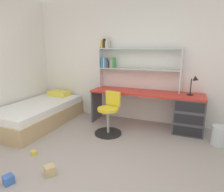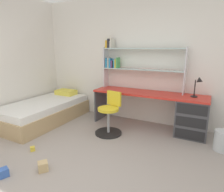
% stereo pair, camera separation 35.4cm
% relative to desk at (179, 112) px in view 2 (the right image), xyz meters
% --- Properties ---
extents(ground_plane, '(5.90, 6.19, 0.02)m').
position_rel_desk_xyz_m(ground_plane, '(-0.92, -2.28, -0.43)').
color(ground_plane, '#9E938C').
extents(room_shell, '(5.90, 6.19, 2.74)m').
position_rel_desk_xyz_m(room_shell, '(-2.19, -1.00, 0.95)').
color(room_shell, white).
rests_on(room_shell, ground_plane).
extents(desk, '(2.28, 0.59, 0.74)m').
position_rel_desk_xyz_m(desk, '(0.00, 0.00, 0.00)').
color(desk, red).
rests_on(desk, ground_plane).
extents(bookshelf_hutch, '(1.75, 0.22, 1.08)m').
position_rel_desk_xyz_m(bookshelf_hutch, '(-1.07, 0.18, 0.95)').
color(bookshelf_hutch, silver).
rests_on(bookshelf_hutch, desk).
extents(desk_lamp, '(0.20, 0.17, 0.38)m').
position_rel_desk_xyz_m(desk_lamp, '(0.29, 0.00, 0.58)').
color(desk_lamp, black).
rests_on(desk_lamp, desk).
extents(swivel_chair, '(0.52, 0.52, 0.81)m').
position_rel_desk_xyz_m(swivel_chair, '(-1.19, -0.64, -0.10)').
color(swivel_chair, black).
rests_on(swivel_chair, ground_plane).
extents(bed_platform, '(1.06, 2.04, 0.58)m').
position_rel_desk_xyz_m(bed_platform, '(-2.82, -0.71, -0.19)').
color(bed_platform, tan).
rests_on(bed_platform, ground_plane).
extents(waste_bin, '(0.26, 0.26, 0.34)m').
position_rel_desk_xyz_m(waste_bin, '(0.75, -0.39, -0.25)').
color(waste_bin, silver).
rests_on(waste_bin, ground_plane).
extents(toy_block_yellow_0, '(0.10, 0.10, 0.07)m').
position_rel_desk_xyz_m(toy_block_yellow_0, '(-1.97, -1.81, -0.39)').
color(toy_block_yellow_0, gold).
rests_on(toy_block_yellow_0, ground_plane).
extents(toy_block_natural_1, '(0.18, 0.18, 0.13)m').
position_rel_desk_xyz_m(toy_block_natural_1, '(-1.42, -2.12, -0.36)').
color(toy_block_natural_1, tan).
rests_on(toy_block_natural_1, ground_plane).
extents(toy_block_blue_2, '(0.14, 0.14, 0.11)m').
position_rel_desk_xyz_m(toy_block_blue_2, '(-1.78, -2.44, -0.37)').
color(toy_block_blue_2, '#3860B7').
rests_on(toy_block_blue_2, ground_plane).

